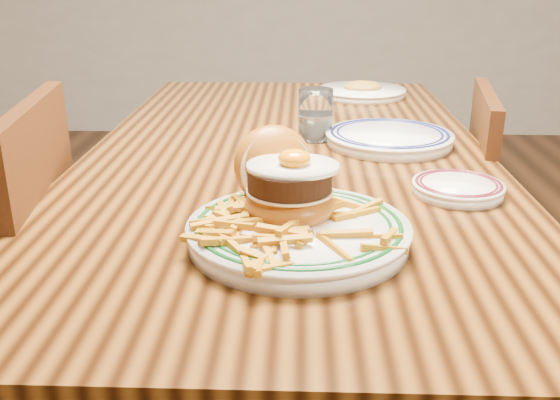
{
  "coord_description": "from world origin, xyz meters",
  "views": [
    {
      "loc": [
        0.03,
        -1.28,
        1.13
      ],
      "look_at": [
        -0.0,
        -0.44,
        0.8
      ],
      "focal_mm": 40.0,
      "sensor_mm": 36.0,
      "label": 1
    }
  ],
  "objects_px": {
    "chair_right": "(518,255)",
    "main_plate": "(294,212)",
    "table": "(288,189)",
    "side_plate": "(458,187)"
  },
  "relations": [
    {
      "from": "table",
      "to": "chair_right",
      "type": "bearing_deg",
      "value": 11.38
    },
    {
      "from": "table",
      "to": "main_plate",
      "type": "height_order",
      "value": "main_plate"
    },
    {
      "from": "chair_right",
      "to": "side_plate",
      "type": "height_order",
      "value": "chair_right"
    },
    {
      "from": "chair_right",
      "to": "side_plate",
      "type": "relative_size",
      "value": 5.11
    },
    {
      "from": "table",
      "to": "chair_right",
      "type": "distance_m",
      "value": 0.61
    },
    {
      "from": "table",
      "to": "side_plate",
      "type": "relative_size",
      "value": 9.6
    },
    {
      "from": "side_plate",
      "to": "main_plate",
      "type": "bearing_deg",
      "value": -124.2
    },
    {
      "from": "chair_right",
      "to": "side_plate",
      "type": "xyz_separation_m",
      "value": [
        -0.26,
        -0.38,
        0.31
      ]
    },
    {
      "from": "table",
      "to": "side_plate",
      "type": "bearing_deg",
      "value": -41.38
    },
    {
      "from": "chair_right",
      "to": "main_plate",
      "type": "bearing_deg",
      "value": 56.29
    }
  ]
}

